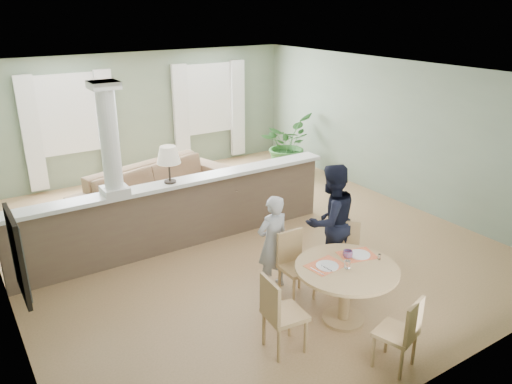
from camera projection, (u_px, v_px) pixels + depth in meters
ground at (237, 237)px, 8.35m from camera, size 8.00×8.00×0.00m
room_shell at (215, 123)px, 8.18m from camera, size 7.02×8.02×2.71m
pony_wall at (176, 206)px, 7.75m from camera, size 5.32×0.38×2.70m
sofa at (160, 191)px, 9.07m from camera, size 3.29×1.95×0.90m
houseplant at (286, 144)px, 11.31m from camera, size 1.58×1.54×1.33m
dining_table at (346, 278)px, 5.96m from camera, size 1.23×1.23×0.84m
chair_far_boy at (294, 262)px, 6.53m from camera, size 0.42×0.42×0.90m
chair_far_man at (345, 251)px, 6.83m from camera, size 0.56×0.56×0.88m
chair_near at (402, 331)px, 5.18m from camera, size 0.48×0.48×0.86m
chair_side at (279, 311)px, 5.45m from camera, size 0.46×0.46×0.93m
child_person at (273, 243)px, 6.65m from camera, size 0.50×0.34×1.34m
man_person at (330, 221)px, 6.93m from camera, size 0.81×0.63×1.65m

